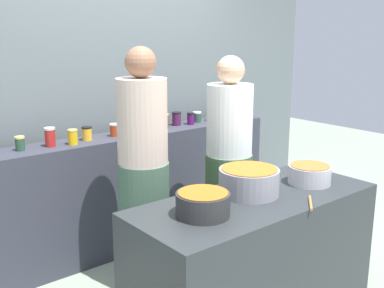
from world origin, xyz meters
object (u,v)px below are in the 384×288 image
(preserve_jar_1, at_px, (20,143))
(preserve_jar_9, at_px, (177,119))
(preserve_jar_10, at_px, (191,118))
(preserve_jar_14, at_px, (237,110))
(cooking_pot_right, at_px, (310,174))
(cooking_pot_left, at_px, (203,204))
(preserve_jar_11, at_px, (197,117))
(preserve_jar_3, at_px, (73,137))
(preserve_jar_12, at_px, (211,116))
(preserve_jar_8, at_px, (164,121))
(preserve_jar_7, at_px, (150,124))
(wooden_spoon, at_px, (310,203))
(preserve_jar_2, at_px, (50,137))
(preserve_jar_4, at_px, (87,133))
(preserve_jar_5, at_px, (114,130))
(cooking_pot_center, at_px, (249,181))
(preserve_jar_13, at_px, (224,113))
(cook_in_cap, at_px, (229,172))
(preserve_jar_6, at_px, (123,127))
(cook_with_tongs, at_px, (144,184))

(preserve_jar_1, distance_m, preserve_jar_9, 1.45)
(preserve_jar_9, height_order, preserve_jar_10, preserve_jar_9)
(preserve_jar_14, xyz_separation_m, cooking_pot_right, (-0.70, -1.44, -0.19))
(cooking_pot_left, bearing_deg, preserve_jar_11, 51.33)
(preserve_jar_3, xyz_separation_m, cooking_pot_right, (1.11, -1.38, -0.18))
(preserve_jar_12, bearing_deg, preserve_jar_11, 167.61)
(preserve_jar_8, bearing_deg, preserve_jar_7, -179.92)
(preserve_jar_1, height_order, wooden_spoon, preserve_jar_1)
(preserve_jar_9, height_order, preserve_jar_11, preserve_jar_9)
(preserve_jar_9, bearing_deg, preserve_jar_12, -4.70)
(preserve_jar_2, bearing_deg, wooden_spoon, -60.89)
(preserve_jar_3, bearing_deg, preserve_jar_4, 22.69)
(preserve_jar_7, bearing_deg, preserve_jar_2, -178.68)
(preserve_jar_1, xyz_separation_m, preserve_jar_8, (1.29, 0.00, 0.01))
(preserve_jar_5, distance_m, preserve_jar_14, 1.42)
(preserve_jar_11, bearing_deg, preserve_jar_12, -12.39)
(preserve_jar_2, bearing_deg, preserve_jar_14, 0.31)
(preserve_jar_8, xyz_separation_m, cooking_pot_center, (-0.29, -1.34, -0.17))
(preserve_jar_4, bearing_deg, preserve_jar_13, 0.88)
(cooking_pot_right, distance_m, wooden_spoon, 0.42)
(preserve_jar_5, relative_size, preserve_jar_14, 0.77)
(preserve_jar_2, relative_size, preserve_jar_3, 1.23)
(preserve_jar_8, relative_size, cooking_pot_left, 0.41)
(preserve_jar_2, bearing_deg, cooking_pot_right, -48.44)
(preserve_jar_13, relative_size, wooden_spoon, 0.46)
(cooking_pot_left, xyz_separation_m, cook_in_cap, (0.84, 0.67, -0.13))
(preserve_jar_1, relative_size, preserve_jar_5, 0.99)
(preserve_jar_4, xyz_separation_m, preserve_jar_13, (1.51, 0.02, 0.00))
(preserve_jar_13, height_order, cook_in_cap, cook_in_cap)
(preserve_jar_8, xyz_separation_m, cook_in_cap, (0.09, -0.76, -0.32))
(preserve_jar_1, height_order, preserve_jar_5, same)
(preserve_jar_1, xyz_separation_m, wooden_spoon, (1.16, -1.71, -0.23))
(preserve_jar_3, xyz_separation_m, preserve_jar_11, (1.32, 0.10, -0.01))
(preserve_jar_2, distance_m, wooden_spoon, 1.95)
(preserve_jar_13, height_order, cooking_pot_right, preserve_jar_13)
(preserve_jar_6, relative_size, preserve_jar_14, 0.82)
(wooden_spoon, bearing_deg, preserve_jar_2, 119.11)
(preserve_jar_1, bearing_deg, preserve_jar_6, 0.87)
(cook_with_tongs, xyz_separation_m, cook_in_cap, (0.77, -0.06, -0.04))
(preserve_jar_4, relative_size, cooking_pot_left, 0.35)
(preserve_jar_7, bearing_deg, wooden_spoon, -89.34)
(preserve_jar_9, height_order, preserve_jar_12, preserve_jar_9)
(preserve_jar_5, xyz_separation_m, cooking_pot_center, (0.23, -1.32, -0.16))
(preserve_jar_1, bearing_deg, preserve_jar_10, -0.77)
(preserve_jar_10, xyz_separation_m, cooking_pot_right, (-0.09, -1.43, -0.18))
(preserve_jar_4, xyz_separation_m, wooden_spoon, (0.63, -1.71, -0.24))
(cook_with_tongs, bearing_deg, cooking_pot_left, -95.77)
(preserve_jar_2, relative_size, preserve_jar_6, 1.29)
(preserve_jar_11, height_order, cook_in_cap, cook_in_cap)
(preserve_jar_12, xyz_separation_m, preserve_jar_14, (0.34, -0.01, 0.02))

